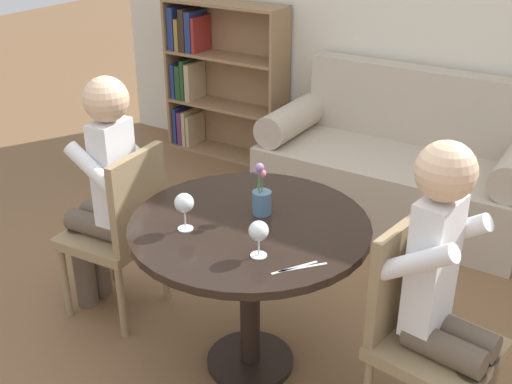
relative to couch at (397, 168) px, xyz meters
name	(u,v)px	position (x,y,z in m)	size (l,w,h in m)	color
ground_plane	(250,363)	(0.00, -1.80, -0.31)	(16.00, 16.00, 0.00)	brown
round_table	(250,250)	(0.00, -1.80, 0.30)	(1.01, 1.01, 0.74)	black
couch	(397,168)	(0.00, 0.00, 0.00)	(1.72, 0.80, 0.92)	#B7A893
bookshelf_left	(215,76)	(-1.65, 0.27, 0.30)	(0.99, 0.28, 1.20)	#93704C
chair_left	(122,227)	(-0.75, -1.79, 0.18)	(0.45, 0.45, 0.90)	#937A56
chair_right	(421,327)	(0.75, -1.77, 0.18)	(0.48, 0.48, 0.90)	#937A56
person_left	(104,191)	(-0.84, -1.80, 0.36)	(0.43, 0.36, 1.24)	brown
person_right	(448,297)	(0.83, -1.79, 0.37)	(0.45, 0.38, 1.25)	brown
wine_glass_left	(184,204)	(-0.19, -1.99, 0.54)	(0.08, 0.08, 0.16)	white
wine_glass_right	(259,232)	(0.17, -2.00, 0.54)	(0.08, 0.08, 0.15)	white
flower_vase	(261,197)	(0.00, -1.71, 0.51)	(0.08, 0.08, 0.24)	slate
knife_left_setting	(303,267)	(0.35, -1.99, 0.43)	(0.13, 0.15, 0.00)	silver
fork_left_setting	(295,268)	(0.32, -2.01, 0.43)	(0.11, 0.17, 0.00)	silver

